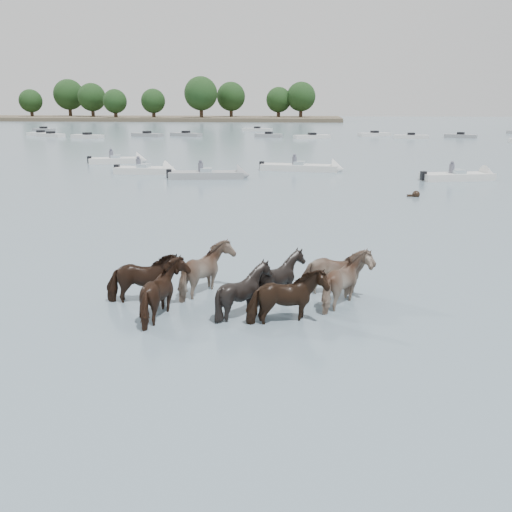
# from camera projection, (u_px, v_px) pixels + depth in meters

# --- Properties ---
(ground) EXTENTS (400.00, 400.00, 0.00)m
(ground) POSITION_uv_depth(u_px,v_px,m) (228.00, 309.00, 14.29)
(ground) COLOR slate
(ground) RESTS_ON ground
(shoreline) EXTENTS (160.00, 30.00, 1.00)m
(shoreline) POSITION_uv_depth(u_px,v_px,m) (74.00, 118.00, 164.54)
(shoreline) COLOR #4C4233
(shoreline) RESTS_ON ground
(pony_herd) EXTENTS (7.33, 3.70, 1.70)m
(pony_herd) POSITION_uv_depth(u_px,v_px,m) (250.00, 286.00, 14.36)
(pony_herd) COLOR black
(pony_herd) RESTS_ON ground
(swimming_pony) EXTENTS (0.72, 0.44, 0.44)m
(swimming_pony) POSITION_uv_depth(u_px,v_px,m) (415.00, 195.00, 31.21)
(swimming_pony) COLOR black
(swimming_pony) RESTS_ON ground
(motorboat_a) EXTENTS (4.89, 1.67, 1.92)m
(motorboat_a) POSITION_uv_depth(u_px,v_px,m) (153.00, 171.00, 41.18)
(motorboat_a) COLOR silver
(motorboat_a) RESTS_ON ground
(motorboat_b) EXTENTS (5.98, 2.44, 1.92)m
(motorboat_b) POSITION_uv_depth(u_px,v_px,m) (217.00, 175.00, 38.71)
(motorboat_b) COLOR gray
(motorboat_b) RESTS_ON ground
(motorboat_c) EXTENTS (6.78, 2.43, 1.92)m
(motorboat_c) POSITION_uv_depth(u_px,v_px,m) (310.00, 168.00, 42.85)
(motorboat_c) COLOR silver
(motorboat_c) RESTS_ON ground
(motorboat_d) EXTENTS (5.65, 2.89, 1.92)m
(motorboat_d) POSITION_uv_depth(u_px,v_px,m) (467.00, 177.00, 37.92)
(motorboat_d) COLOR silver
(motorboat_d) RESTS_ON ground
(motorboat_f) EXTENTS (5.22, 2.89, 1.92)m
(motorboat_f) POSITION_uv_depth(u_px,v_px,m) (125.00, 160.00, 48.31)
(motorboat_f) COLOR silver
(motorboat_f) RESTS_ON ground
(distant_flotilla) EXTENTS (100.32, 29.53, 0.93)m
(distant_flotilla) POSITION_uv_depth(u_px,v_px,m) (298.00, 135.00, 84.49)
(distant_flotilla) COLOR gray
(distant_flotilla) RESTS_ON ground
(treeline) EXTENTS (149.17, 22.58, 12.52)m
(treeline) POSITION_uv_depth(u_px,v_px,m) (65.00, 97.00, 161.79)
(treeline) COLOR #382619
(treeline) RESTS_ON ground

